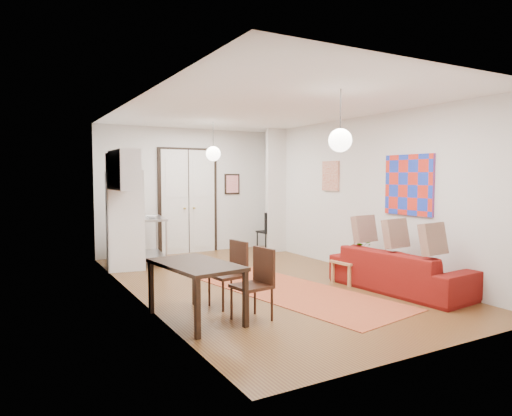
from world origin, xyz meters
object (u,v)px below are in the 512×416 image
kitchen_counter (148,233)px  dining_chair_far (248,278)px  sofa (400,270)px  dining_table (196,269)px  black_side_chair (266,228)px  fridge (125,220)px  dining_chair_near (225,268)px  coffee_table (357,262)px

kitchen_counter → dining_chair_far: size_ratio=1.48×
sofa → kitchen_counter: kitchen_counter is taller
sofa → dining_chair_far: (-2.72, -0.06, 0.19)m
dining_table → black_side_chair: bearing=50.4°
fridge → dining_chair_near: 3.28m
fridge → black_side_chair: size_ratio=2.03×
kitchen_counter → dining_table: bearing=-89.4°
kitchen_counter → dining_table: kitchen_counter is taller
fridge → dining_chair_near: fridge is taller
coffee_table → fridge: fridge is taller
coffee_table → black_side_chair: (0.30, 3.58, 0.22)m
coffee_table → dining_chair_far: dining_chair_far is taller
fridge → dining_chair_far: 3.96m
dining_table → sofa: bearing=-3.4°
kitchen_counter → dining_table: (-0.51, -3.94, 0.01)m
kitchen_counter → dining_table: size_ratio=0.95×
sofa → fridge: (-3.34, 3.82, 0.63)m
fridge → dining_table: size_ratio=1.37×
fridge → kitchen_counter: bearing=38.3°
dining_chair_near → coffee_table: bearing=85.8°
dining_table → dining_chair_near: size_ratio=1.56×
fridge → dining_chair_near: size_ratio=2.14×
fridge → black_side_chair: (3.49, 0.57, -0.40)m
sofa → dining_chair_near: bearing=71.4°
dining_table → kitchen_counter: bearing=82.6°
black_side_chair → dining_table: bearing=47.6°
sofa → dining_table: 3.34m
dining_chair_near → fridge: bearing=-177.0°
fridge → dining_table: 3.64m
sofa → coffee_table: sofa is taller
sofa → dining_chair_far: bearing=85.9°
kitchen_counter → dining_chair_far: (0.09, -4.20, -0.11)m
fridge → dining_chair_far: bearing=-72.9°
black_side_chair → kitchen_counter: bearing=2.2°
coffee_table → dining_table: size_ratio=0.64×
kitchen_counter → dining_chair_far: bearing=-80.8°
dining_chair_far → fridge: bearing=-179.0°
fridge → dining_chair_near: (0.62, -3.19, -0.44)m
kitchen_counter → fridge: size_ratio=0.69×
coffee_table → black_side_chair: size_ratio=0.95×
kitchen_counter → black_side_chair: (2.96, 0.26, -0.08)m
kitchen_counter → fridge: bearing=-141.7°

